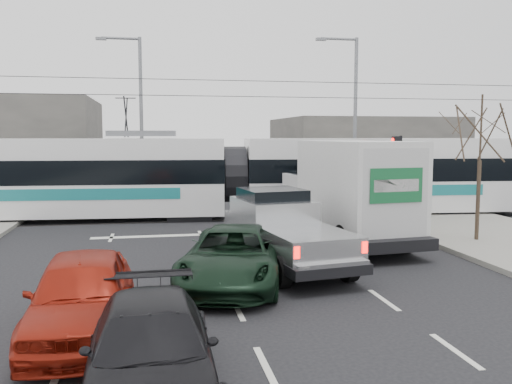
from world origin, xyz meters
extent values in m
plane|color=black|center=(0.00, 0.00, 0.00)|extent=(120.00, 120.00, 0.00)
cube|color=#33302D|center=(0.00, 10.00, 0.01)|extent=(60.00, 1.60, 0.03)
cube|color=slate|center=(12.00, 24.00, 2.50)|extent=(12.00, 10.00, 5.00)
cylinder|color=#47382B|center=(7.60, 2.50, 1.52)|extent=(0.14, 0.14, 2.75)
cylinder|color=#47382B|center=(7.60, 2.50, 4.03)|extent=(0.07, 0.07, 2.25)
cylinder|color=black|center=(6.60, 6.50, 1.95)|extent=(0.12, 0.12, 3.60)
cube|color=black|center=(6.40, 6.50, 3.25)|extent=(0.28, 0.28, 0.95)
cylinder|color=#FF0C07|center=(6.25, 6.50, 3.55)|extent=(0.06, 0.20, 0.20)
cylinder|color=orange|center=(6.25, 6.50, 3.25)|extent=(0.06, 0.20, 0.20)
cylinder|color=#05330C|center=(6.25, 6.50, 2.95)|extent=(0.06, 0.20, 0.20)
cube|color=white|center=(6.58, 6.35, 2.45)|extent=(0.02, 0.30, 0.40)
cylinder|color=slate|center=(7.50, 14.00, 4.50)|extent=(0.20, 0.20, 9.00)
cylinder|color=slate|center=(6.50, 14.00, 8.90)|extent=(2.00, 0.14, 0.14)
cube|color=slate|center=(5.50, 14.00, 8.85)|extent=(0.55, 0.25, 0.14)
cylinder|color=slate|center=(-4.00, 16.00, 4.50)|extent=(0.20, 0.20, 9.00)
cylinder|color=slate|center=(-5.00, 16.00, 8.90)|extent=(2.00, 0.14, 0.14)
cube|color=slate|center=(-6.00, 16.00, 8.85)|extent=(0.55, 0.25, 0.14)
cylinder|color=black|center=(0.00, 10.00, 5.50)|extent=(60.00, 0.03, 0.03)
cylinder|color=black|center=(0.00, 10.00, 6.20)|extent=(60.00, 0.03, 0.03)
cube|color=white|center=(-6.61, 10.59, 1.01)|extent=(12.79, 3.58, 1.53)
cube|color=black|center=(-6.61, 10.59, 2.19)|extent=(12.85, 3.61, 1.04)
cube|color=white|center=(-6.61, 10.59, 3.13)|extent=(12.78, 3.47, 0.97)
cube|color=#187378|center=(-6.71, 9.26, 1.29)|extent=(8.81, 0.68, 0.49)
cube|color=white|center=(7.07, 9.57, 1.01)|extent=(12.79, 3.58, 1.53)
cube|color=black|center=(7.07, 9.57, 2.19)|extent=(12.85, 3.61, 1.04)
cube|color=white|center=(7.07, 9.57, 3.13)|extent=(12.78, 3.47, 0.97)
cube|color=#187378|center=(6.97, 8.24, 1.29)|extent=(8.81, 0.68, 0.49)
cylinder|color=black|center=(0.23, 10.08, 1.98)|extent=(1.17, 2.61, 2.54)
cube|color=slate|center=(-3.88, 10.39, 3.84)|extent=(3.05, 1.80, 0.25)
cube|color=black|center=(-10.04, 10.84, 0.18)|extent=(2.12, 2.39, 0.35)
cube|color=black|center=(-1.83, 10.23, 0.18)|extent=(2.12, 2.39, 0.35)
cube|color=black|center=(2.28, 9.93, 0.18)|extent=(2.12, 2.39, 0.35)
cube|color=black|center=(10.49, 9.32, 0.18)|extent=(2.12, 2.39, 0.35)
cube|color=black|center=(0.26, 0.39, 0.56)|extent=(2.89, 6.13, 0.25)
cube|color=#B1B3B6|center=(0.10, 1.44, 1.27)|extent=(2.34, 2.75, 1.17)
cube|color=black|center=(0.08, 1.54, 1.88)|extent=(1.97, 2.01, 0.56)
cube|color=#B1B3B6|center=(-0.12, 2.83, 1.04)|extent=(2.07, 1.34, 0.56)
cube|color=#B1B3B6|center=(0.45, -0.89, 0.97)|extent=(2.37, 2.92, 0.66)
cube|color=silver|center=(0.68, -2.41, 0.69)|extent=(1.88, 0.46, 0.18)
cube|color=#FF0C07|center=(-0.22, -2.43, 1.07)|extent=(0.15, 0.10, 0.28)
cube|color=#FF0C07|center=(1.55, -2.16, 1.07)|extent=(0.15, 0.10, 0.28)
cylinder|color=black|center=(-0.95, 2.11, 0.41)|extent=(0.40, 0.85, 0.81)
cylinder|color=black|center=(0.90, 2.39, 0.41)|extent=(0.40, 0.85, 0.81)
cylinder|color=black|center=(-0.38, -1.62, 0.41)|extent=(0.40, 0.85, 0.81)
cylinder|color=black|center=(1.46, -1.34, 0.41)|extent=(0.40, 0.85, 0.81)
cube|color=black|center=(3.21, 3.48, 0.56)|extent=(3.14, 7.35, 0.36)
cube|color=white|center=(2.94, 6.18, 1.43)|extent=(2.48, 1.93, 1.63)
cube|color=black|center=(2.93, 6.32, 2.04)|extent=(2.11, 1.33, 0.61)
cube|color=silver|center=(3.28, 2.77, 2.07)|extent=(2.91, 5.07, 3.01)
cube|color=silver|center=(3.52, 0.37, 2.07)|extent=(2.15, 0.26, 2.65)
cube|color=#155D31|center=(3.52, 0.32, 2.31)|extent=(1.71, 0.19, 1.02)
cube|color=black|center=(3.54, 0.14, 0.46)|extent=(2.22, 0.47, 0.18)
cylinder|color=black|center=(1.91, 5.65, 0.46)|extent=(0.39, 0.94, 0.92)
cylinder|color=black|center=(4.06, 5.86, 0.46)|extent=(0.39, 0.94, 0.92)
cylinder|color=black|center=(2.33, 1.38, 0.51)|extent=(0.40, 1.05, 1.02)
cylinder|color=black|center=(4.48, 1.59, 0.51)|extent=(0.40, 1.05, 1.02)
cube|color=black|center=(3.45, 6.37, 0.63)|extent=(2.28, 5.80, 0.29)
cube|color=black|center=(3.48, 7.40, 1.44)|extent=(2.15, 2.47, 1.32)
cube|color=black|center=(3.48, 7.52, 2.13)|extent=(1.85, 1.77, 0.63)
cube|color=black|center=(3.52, 8.78, 1.17)|extent=(2.05, 1.09, 0.63)
cube|color=black|center=(3.42, 5.10, 1.09)|extent=(2.15, 2.64, 0.75)
cube|color=silver|center=(3.38, 3.61, 0.78)|extent=(1.96, 0.26, 0.21)
cube|color=#590505|center=(2.45, 3.75, 1.21)|extent=(0.16, 0.10, 0.32)
cube|color=#590505|center=(4.32, 3.70, 1.21)|extent=(0.16, 0.10, 0.32)
cylinder|color=black|center=(2.52, 8.23, 0.46)|extent=(0.35, 0.93, 0.92)
cylinder|color=black|center=(4.48, 8.18, 0.46)|extent=(0.35, 0.93, 0.92)
cylinder|color=black|center=(2.43, 4.55, 0.46)|extent=(0.35, 0.93, 0.92)
cylinder|color=black|center=(4.38, 4.50, 0.46)|extent=(0.35, 0.93, 0.92)
imported|color=black|center=(-1.48, -1.01, 0.72)|extent=(3.66, 5.61, 1.44)
imported|color=maroon|center=(-4.79, -4.02, 0.79)|extent=(1.95, 4.66, 1.58)
imported|color=black|center=(-3.53, -6.62, 0.67)|extent=(1.92, 4.62, 1.33)
camera|label=1|loc=(-3.45, -14.32, 3.77)|focal=38.00mm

